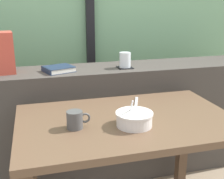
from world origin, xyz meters
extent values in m
cube|color=#423D38|center=(0.00, 0.55, 0.41)|extent=(2.80, 0.37, 0.83)
cube|color=brown|center=(-0.41, 0.24, 0.33)|extent=(0.06, 0.06, 0.66)
cube|color=brown|center=(0.59, 0.24, 0.33)|extent=(0.06, 0.06, 0.66)
cube|color=brown|center=(0.09, -0.06, 0.68)|extent=(1.11, 0.70, 0.03)
cube|color=black|center=(0.26, 0.50, 0.83)|extent=(0.10, 0.10, 0.00)
cylinder|color=white|center=(0.26, 0.50, 0.88)|extent=(0.08, 0.08, 0.10)
cylinder|color=#CC4C38|center=(0.26, 0.50, 0.87)|extent=(0.07, 0.07, 0.07)
cube|color=#1E2D47|center=(-0.19, 0.51, 0.83)|extent=(0.22, 0.20, 0.00)
cube|color=silver|center=(-0.19, 0.51, 0.84)|extent=(0.21, 0.20, 0.03)
cube|color=#1E2D47|center=(-0.19, 0.51, 0.86)|extent=(0.22, 0.20, 0.00)
cube|color=#1E2D47|center=(-0.28, 0.48, 0.84)|extent=(0.06, 0.15, 0.03)
cylinder|color=silver|center=(0.10, -0.15, 0.73)|extent=(0.17, 0.17, 0.07)
cylinder|color=silver|center=(0.10, -0.15, 0.76)|extent=(0.18, 0.18, 0.01)
cylinder|color=#9E5B33|center=(0.10, -0.15, 0.72)|extent=(0.15, 0.15, 0.04)
cylinder|color=silver|center=(0.09, -0.13, 0.77)|extent=(0.03, 0.12, 0.13)
ellipsoid|color=silver|center=(0.09, -0.11, 0.73)|extent=(0.03, 0.05, 0.01)
cube|color=silver|center=(0.22, 0.16, 0.70)|extent=(0.08, 0.16, 0.01)
cylinder|color=#4C4C4C|center=(-0.18, -0.11, 0.74)|extent=(0.08, 0.08, 0.08)
torus|color=#4C4C4C|center=(-0.13, -0.11, 0.74)|extent=(0.05, 0.01, 0.05)
camera|label=1|loc=(-0.35, -1.38, 1.28)|focal=46.99mm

